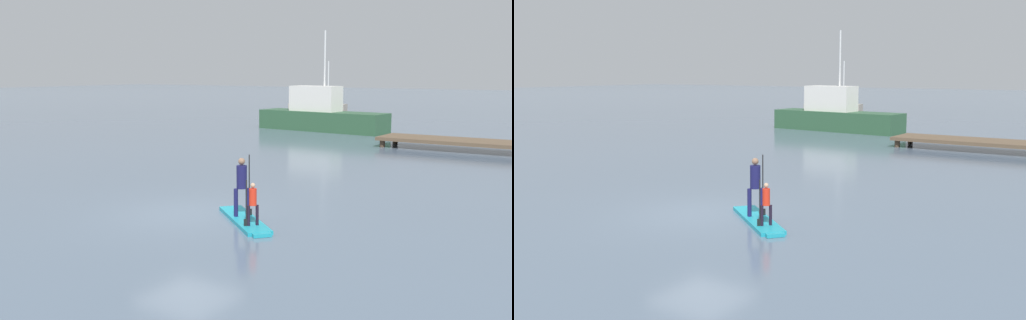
{
  "view_description": "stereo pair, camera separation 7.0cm",
  "coord_description": "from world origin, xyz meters",
  "views": [
    {
      "loc": [
        10.58,
        -12.46,
        3.95
      ],
      "look_at": [
        0.17,
        3.21,
        1.13
      ],
      "focal_mm": 41.74,
      "sensor_mm": 36.0,
      "label": 1
    },
    {
      "loc": [
        10.64,
        -12.42,
        3.95
      ],
      "look_at": [
        0.17,
        3.21,
        1.13
      ],
      "focal_mm": 41.74,
      "sensor_mm": 36.0,
      "label": 2
    }
  ],
  "objects": [
    {
      "name": "floating_dock",
      "position": [
        4.54,
        17.97,
        0.45
      ],
      "size": [
        11.75,
        2.48,
        0.54
      ],
      "color": "brown",
      "rests_on": "ground"
    },
    {
      "name": "fishing_boat_green_midground",
      "position": [
        -7.8,
        23.02,
        1.03
      ],
      "size": [
        9.09,
        2.88,
        6.58
      ],
      "color": "#2D5638",
      "rests_on": "ground"
    },
    {
      "name": "motor_boat_small_navy",
      "position": [
        -15.43,
        37.43,
        0.75
      ],
      "size": [
        5.56,
        2.13,
        4.87
      ],
      "color": "#9E9384",
      "rests_on": "ground"
    },
    {
      "name": "paddleboard_near",
      "position": [
        1.88,
        0.11,
        0.05
      ],
      "size": [
        2.77,
        2.42,
        0.1
      ],
      "color": "#1E9EB2",
      "rests_on": "ground"
    },
    {
      "name": "paddler_adult",
      "position": [
        1.66,
        0.3,
        1.0
      ],
      "size": [
        0.39,
        0.42,
        1.66
      ],
      "color": "#19194C",
      "rests_on": "paddleboard_near"
    },
    {
      "name": "paddler_child_solo",
      "position": [
        2.44,
        -0.38,
        0.71
      ],
      "size": [
        0.3,
        0.33,
        1.18
      ],
      "color": "black",
      "rests_on": "paddleboard_near"
    },
    {
      "name": "ground_plane",
      "position": [
        0.0,
        0.0,
        0.0
      ],
      "size": [
        240.0,
        240.0,
        0.0
      ],
      "primitive_type": "plane",
      "color": "slate"
    }
  ]
}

